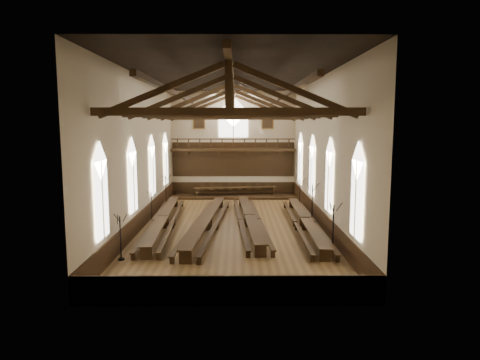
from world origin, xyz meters
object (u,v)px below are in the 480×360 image
Objects in this scene: refectory_row_b at (207,220)px; candelabrum_right_near at (333,236)px; dais at (235,196)px; candelabrum_right_far at (300,198)px; candelabrum_left_mid at (152,214)px; refectory_row_d at (305,220)px; candelabrum_left_near at (121,246)px; candelabrum_left_far at (166,197)px; refectory_row_a at (163,219)px; candelabrum_right_mid at (312,211)px; refectory_row_c at (249,217)px; high_table at (235,188)px.

candelabrum_right_near is (7.18, -4.98, 0.24)m from refectory_row_b.
dais is 7.41m from candelabrum_right_far.
dais is 12.28m from candelabrum_left_mid.
candelabrum_left_near is at bearing -147.94° from refectory_row_d.
candelabrum_right_near is (11.10, -12.54, -0.01)m from candelabrum_left_far.
candelabrum_right_near is (10.16, -5.56, 0.26)m from refectory_row_a.
candelabrum_right_mid is at bearing 35.48° from candelabrum_left_near.
candelabrum_right_near reaches higher than refectory_row_d.
candelabrum_right_mid is at bearing 11.88° from refectory_row_b.
refectory_row_c is (2.82, 0.93, -0.02)m from refectory_row_b.
high_table reaches higher than dais.
candelabrum_left_far is at bearing 144.49° from refectory_row_d.
candelabrum_right_far reaches higher than refectory_row_a.
refectory_row_c is 1.02× the size of refectory_row_d.
refectory_row_c is 9.96m from candelabrum_left_near.
candelabrum_right_far is (0.68, 7.21, 0.19)m from refectory_row_d.
candelabrum_left_far reaches higher than refectory_row_a.
candelabrum_right_mid reaches higher than candelabrum_left_far.
refectory_row_b is 6.25× the size of candelabrum_left_near.
candelabrum_left_mid is at bearing 90.00° from candelabrum_left_near.
candelabrum_right_far is at bearing 51.06° from candelabrum_left_near.
refectory_row_c is 5.37× the size of candelabrum_left_far.
dais is 4.63× the size of candelabrum_right_far.
refectory_row_a is 11.58m from candelabrum_right_near.
refectory_row_d is (9.48, -0.46, -0.02)m from refectory_row_a.
refectory_row_d is 10.52m from candelabrum_left_mid.
dais is 18.20m from candelabrum_right_near.
dais is at bearing 0.00° from high_table.
candelabrum_right_mid is (0.68, 1.39, 0.31)m from refectory_row_d.
refectory_row_b is 6.09× the size of candelabrum_right_far.
refectory_row_d is 5.33× the size of candelabrum_right_near.
candelabrum_left_mid is 0.94× the size of candelabrum_right_far.
candelabrum_right_mid is at bearing 63.89° from refectory_row_d.
candelabrum_right_near is 12.32m from candelabrum_right_far.
refectory_row_d is 1.85× the size of high_table.
candelabrum_right_near reaches higher than candelabrum_left_mid.
refectory_row_d is 6.28× the size of candelabrum_left_mid.
refectory_row_a is 5.17× the size of candelabrum_right_mid.
refectory_row_d is (3.68, -0.80, -0.01)m from refectory_row_c.
candelabrum_right_mid is at bearing -63.69° from dais.
candelabrum_left_mid reaches higher than dais.
dais is 7.52m from candelabrum_left_far.
candelabrum_left_near reaches higher than refectory_row_b.
refectory_row_c is 4.41m from candelabrum_right_mid.
candelabrum_left_mid is at bearing 158.47° from refectory_row_b.
candelabrum_left_mid is (-0.00, 7.95, -0.03)m from candelabrum_left_near.
candelabrum_left_mid is at bearing -152.45° from candelabrum_right_far.
refectory_row_c is 11.52m from dais.
candelabrum_left_mid reaches higher than refectory_row_b.
candelabrum_right_near is (11.10, 1.42, 0.10)m from candelabrum_left_near.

